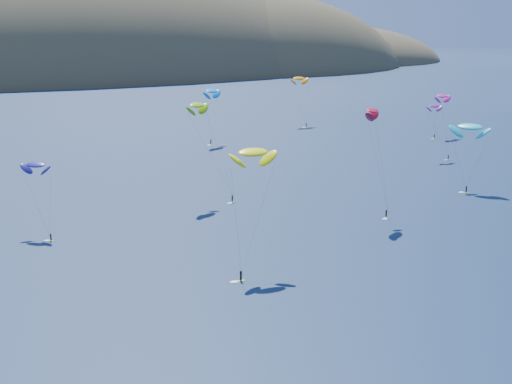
{
  "coord_description": "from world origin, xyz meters",
  "views": [
    {
      "loc": [
        -73.73,
        -65.2,
        49.22
      ],
      "look_at": [
        -8.79,
        80.0,
        9.0
      ],
      "focal_mm": 50.0,
      "sensor_mm": 36.0,
      "label": 1
    }
  ],
  "objects": [
    {
      "name": "kitesurfer_5",
      "position": [
        63.93,
        93.36,
        17.59
      ],
      "size": [
        10.76,
        12.6,
        20.68
      ],
      "rotation": [
        0.0,
        0.0,
        -0.92
      ],
      "color": "#DFF41B",
      "rests_on": "ground"
    },
    {
      "name": "kitesurfer_9",
      "position": [
        22.76,
        81.22,
        25.91
      ],
      "size": [
        8.47,
        10.45,
        28.29
      ],
      "rotation": [
        0.0,
        0.0,
        0.8
      ],
      "color": "#DFF41B",
      "rests_on": "ground"
    },
    {
      "name": "kitesurfer_2",
      "position": [
        -18.13,
        60.54,
        22.47
      ],
      "size": [
        12.38,
        12.0,
        25.21
      ],
      "rotation": [
        0.0,
        0.0,
        0.01
      ],
      "color": "#DFF41B",
      "rests_on": "ground"
    },
    {
      "name": "island",
      "position": [
        39.4,
        562.36,
        -10.74
      ],
      "size": [
        730.0,
        300.0,
        210.0
      ],
      "color": "#3D3526",
      "rests_on": "ground"
    },
    {
      "name": "kitesurfer_4",
      "position": [
        22.71,
        192.14,
        19.91
      ],
      "size": [
        11.01,
        10.85,
        22.8
      ],
      "rotation": [
        0.0,
        0.0,
        0.66
      ],
      "color": "#DFF41B",
      "rests_on": "ground"
    },
    {
      "name": "kitesurfer_8",
      "position": [
        113.05,
        167.42,
        16.31
      ],
      "size": [
        11.91,
        7.88,
        18.94
      ],
      "rotation": [
        0.0,
        0.0,
        0.3
      ],
      "color": "#DFF41B",
      "rests_on": "ground"
    },
    {
      "name": "kitesurfer_10",
      "position": [
        -54.74,
        100.45,
        15.42
      ],
      "size": [
        7.85,
        14.32,
        17.54
      ],
      "rotation": [
        0.0,
        0.0,
        -0.73
      ],
      "color": "#DFF41B",
      "rests_on": "ground"
    },
    {
      "name": "kitesurfer_11",
      "position": [
        75.3,
        220.6,
        20.45
      ],
      "size": [
        9.87,
        13.86,
        23.1
      ],
      "rotation": [
        0.0,
        0.0,
        0.14
      ],
      "color": "#DFF41B",
      "rests_on": "ground"
    },
    {
      "name": "kitesurfer_3",
      "position": [
        -10.93,
        113.47,
        25.27
      ],
      "size": [
        11.76,
        13.41,
        27.75
      ],
      "rotation": [
        0.0,
        0.0,
        0.65
      ],
      "color": "#DFF41B",
      "rests_on": "ground"
    },
    {
      "name": "kitesurfer_6",
      "position": [
        82.44,
        133.32,
        17.75
      ],
      "size": [
        6.37,
        8.38,
        19.57
      ],
      "rotation": [
        0.0,
        0.0,
        -0.04
      ],
      "color": "#DFF41B",
      "rests_on": "ground"
    }
  ]
}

